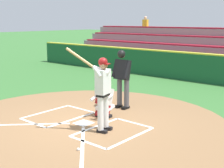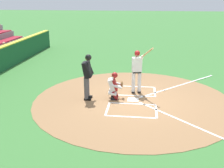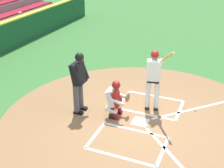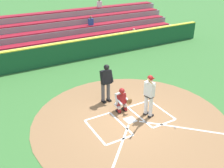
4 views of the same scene
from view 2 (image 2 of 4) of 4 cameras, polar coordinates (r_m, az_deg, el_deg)
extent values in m
plane|color=#387033|center=(11.13, 4.41, -3.33)|extent=(120.00, 120.00, 0.00)
cylinder|color=olive|center=(11.13, 4.41, -3.30)|extent=(8.00, 8.00, 0.01)
cube|color=white|center=(11.12, 4.41, -3.25)|extent=(0.44, 0.44, 0.01)
cube|color=white|center=(12.17, 0.41, -1.26)|extent=(1.20, 0.08, 0.01)
cube|color=white|center=(12.11, 8.91, -1.60)|extent=(1.20, 0.08, 0.01)
cube|color=white|center=(11.54, 4.52, -2.44)|extent=(0.08, 1.80, 0.01)
cube|color=white|center=(12.67, 4.77, -0.52)|extent=(0.08, 1.80, 0.01)
cube|color=white|center=(10.23, -0.94, -5.19)|extent=(1.20, 0.08, 0.01)
cube|color=white|center=(10.16, 9.21, -5.62)|extent=(1.20, 0.08, 0.01)
cube|color=white|center=(10.71, 4.29, -4.14)|extent=(0.08, 1.80, 0.01)
cube|color=white|center=(9.61, 3.92, -6.86)|extent=(0.08, 1.80, 0.01)
cube|color=white|center=(9.35, 16.86, -8.42)|extent=(3.73, 3.73, 0.01)
cube|color=white|center=(13.20, 14.00, -0.24)|extent=(3.73, 3.73, 0.01)
cylinder|color=white|center=(11.70, 4.49, 0.37)|extent=(0.15, 0.15, 0.84)
cube|color=black|center=(11.88, 4.40, -1.66)|extent=(0.28, 0.17, 0.09)
cylinder|color=white|center=(11.74, 5.74, 0.41)|extent=(0.15, 0.15, 0.84)
cube|color=black|center=(11.93, 5.63, -1.61)|extent=(0.28, 0.17, 0.09)
cube|color=black|center=(11.58, 5.18, 2.60)|extent=(0.29, 0.38, 0.10)
cube|color=white|center=(11.50, 5.22, 4.09)|extent=(0.32, 0.44, 0.60)
sphere|color=#9E7051|center=(11.43, 5.26, 6.10)|extent=(0.21, 0.21, 0.21)
sphere|color=maroon|center=(11.40, 5.29, 6.43)|extent=(0.23, 0.23, 0.23)
cube|color=maroon|center=(11.51, 5.19, 6.37)|extent=(0.14, 0.19, 0.02)
cylinder|color=white|center=(11.39, 5.23, 5.39)|extent=(0.44, 0.18, 0.21)
cylinder|color=white|center=(11.43, 6.27, 5.40)|extent=(0.28, 0.15, 0.29)
cylinder|color=tan|center=(11.05, 7.37, 6.51)|extent=(0.61, 0.49, 0.53)
cylinder|color=tan|center=(11.36, 6.26, 5.64)|extent=(0.10, 0.11, 0.08)
cube|color=black|center=(11.35, 0.51, -2.57)|extent=(0.13, 0.27, 0.09)
cube|color=maroon|center=(11.30, 0.71, -1.85)|extent=(0.13, 0.25, 0.37)
cylinder|color=silver|center=(11.28, 0.21, -1.45)|extent=(0.17, 0.37, 0.21)
cube|color=black|center=(11.06, 0.39, -3.17)|extent=(0.13, 0.27, 0.09)
cube|color=maroon|center=(11.00, 0.60, -2.42)|extent=(0.13, 0.25, 0.37)
cylinder|color=silver|center=(10.98, 0.08, -2.02)|extent=(0.17, 0.37, 0.21)
cube|color=silver|center=(11.01, 0.09, -0.07)|extent=(0.42, 0.37, 0.52)
cube|color=maroon|center=(11.01, 0.67, -0.08)|extent=(0.43, 0.24, 0.46)
sphere|color=#9E7051|center=(10.90, 0.46, 1.77)|extent=(0.21, 0.21, 0.21)
sphere|color=maroon|center=(10.89, 0.57, 1.87)|extent=(0.24, 0.24, 0.24)
cylinder|color=silver|center=(11.20, 1.04, 0.14)|extent=(0.11, 0.45, 0.20)
cylinder|color=silver|center=(10.82, 0.91, -0.52)|extent=(0.11, 0.45, 0.20)
ellipsoid|color=brown|center=(11.20, 2.06, -0.03)|extent=(0.28, 0.11, 0.28)
cylinder|color=#4C4C51|center=(11.19, -5.17, -0.44)|extent=(0.16, 0.16, 0.86)
cube|color=black|center=(11.34, -4.85, -2.67)|extent=(0.14, 0.28, 0.09)
cylinder|color=#4C4C51|center=(10.93, -5.44, -0.91)|extent=(0.16, 0.16, 0.86)
cube|color=black|center=(11.08, -5.11, -3.19)|extent=(0.14, 0.28, 0.09)
cube|color=black|center=(10.84, -5.21, 3.02)|extent=(0.45, 0.37, 0.66)
sphere|color=#9E7051|center=(10.71, -5.07, 5.44)|extent=(0.22, 0.22, 0.22)
sphere|color=black|center=(10.71, -4.97, 5.55)|extent=(0.25, 0.25, 0.25)
cylinder|color=black|center=(11.04, -4.57, 3.49)|extent=(0.11, 0.29, 0.56)
cylinder|color=black|center=(10.59, -5.03, 2.83)|extent=(0.11, 0.29, 0.56)
sphere|color=white|center=(12.28, 10.91, -1.31)|extent=(0.07, 0.07, 0.07)
cube|color=orange|center=(18.79, -21.51, 6.86)|extent=(0.36, 0.22, 0.46)
sphere|color=beige|center=(18.74, -21.63, 7.87)|extent=(0.20, 0.20, 0.20)
camera|label=1|loc=(17.05, 25.35, 12.17)|focal=49.96mm
camera|label=3|loc=(3.74, 36.12, 24.37)|focal=48.95mm
camera|label=4|loc=(8.96, 65.66, 21.21)|focal=42.15mm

